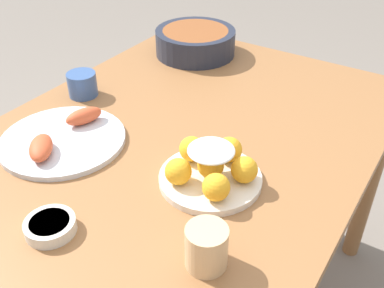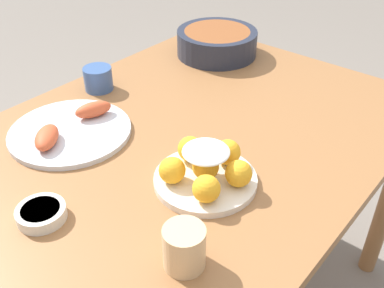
# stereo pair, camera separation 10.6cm
# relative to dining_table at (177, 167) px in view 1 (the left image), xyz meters

# --- Properties ---
(dining_table) EXTENTS (1.31, 0.93, 0.75)m
(dining_table) POSITION_rel_dining_table_xyz_m (0.00, 0.00, 0.00)
(dining_table) COLOR #936038
(dining_table) RESTS_ON ground_plane
(cake_plate) EXTENTS (0.23, 0.23, 0.10)m
(cake_plate) POSITION_rel_dining_table_xyz_m (-0.10, -0.17, 0.13)
(cake_plate) COLOR silver
(cake_plate) RESTS_ON dining_table
(serving_bowl) EXTENTS (0.28, 0.28, 0.09)m
(serving_bowl) POSITION_rel_dining_table_xyz_m (0.47, 0.24, 0.14)
(serving_bowl) COLOR #232838
(serving_bowl) RESTS_ON dining_table
(sauce_bowl) EXTENTS (0.10, 0.10, 0.03)m
(sauce_bowl) POSITION_rel_dining_table_xyz_m (-0.41, 0.02, 0.11)
(sauce_bowl) COLOR silver
(sauce_bowl) RESTS_ON dining_table
(seafood_platter) EXTENTS (0.31, 0.31, 0.05)m
(seafood_platter) POSITION_rel_dining_table_xyz_m (-0.18, 0.22, 0.11)
(seafood_platter) COLOR silver
(seafood_platter) RESTS_ON dining_table
(cup_near) EXTENTS (0.08, 0.08, 0.08)m
(cup_near) POSITION_rel_dining_table_xyz_m (-0.31, -0.28, 0.14)
(cup_near) COLOR #DBB27F
(cup_near) RESTS_ON dining_table
(cup_far) EXTENTS (0.09, 0.09, 0.07)m
(cup_far) POSITION_rel_dining_table_xyz_m (0.03, 0.36, 0.13)
(cup_far) COLOR #38568E
(cup_far) RESTS_ON dining_table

